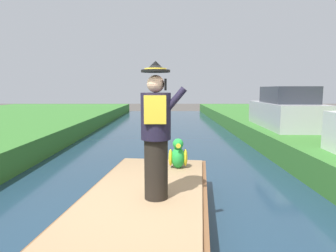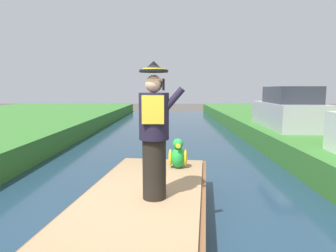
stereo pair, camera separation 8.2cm
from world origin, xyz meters
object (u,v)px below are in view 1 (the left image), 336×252
boat (145,210)px  parked_car_silver (284,110)px  person_pirate (155,131)px  parrot_plush (177,155)px

boat → parked_car_silver: bearing=54.8°
boat → person_pirate: 1.28m
parked_car_silver → parrot_plush: bearing=-127.7°
boat → parrot_plush: (0.51, 1.24, 0.55)m
person_pirate → boat: bearing=129.3°
boat → parrot_plush: 1.45m
boat → parrot_plush: parrot_plush is taller
parked_car_silver → person_pirate: bearing=-123.1°
parrot_plush → parked_car_silver: size_ratio=0.14×
boat → person_pirate: person_pirate is taller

